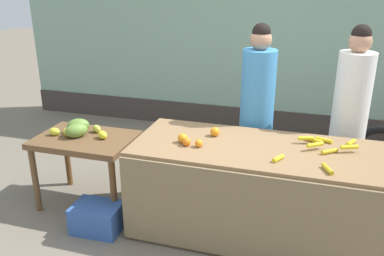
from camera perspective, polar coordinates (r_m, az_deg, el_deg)
ground_plane at (r=3.99m, az=4.18°, el=-13.36°), size 24.00×24.00×0.00m
market_wall_back at (r=5.91m, az=10.57°, el=15.87°), size 7.58×0.23×3.58m
fruit_stall_counter at (r=3.71m, az=9.11°, el=-8.75°), size 2.20×0.93×0.84m
side_table_wooden at (r=4.16m, az=-14.69°, el=-2.59°), size 0.95×0.66×0.74m
banana_bunch_pile at (r=3.58m, az=17.79°, el=-2.63°), size 0.67×0.73×0.07m
orange_pile at (r=3.58m, az=0.64°, el=-1.35°), size 0.32×0.37×0.09m
mango_papaya_pile at (r=4.19m, az=-15.71°, el=-0.08°), size 0.62×0.42×0.14m
vendor_woman_blue_shirt at (r=4.18m, az=9.06°, el=2.07°), size 0.34×0.34×1.81m
vendor_woman_white_shirt at (r=4.25m, az=21.19°, el=1.27°), size 0.34×0.34×1.81m
produce_crate at (r=3.94m, az=-13.13°, el=-12.16°), size 0.45×0.34×0.26m
produce_sack at (r=4.71m, az=-1.53°, el=-4.42°), size 0.47×0.46×0.46m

